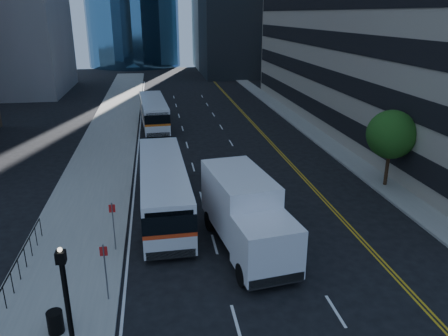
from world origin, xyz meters
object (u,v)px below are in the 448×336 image
(street_tree, at_px, (391,135))
(lamp_post, at_px, (68,310))
(box_truck, at_px, (246,213))
(trash_can, at_px, (55,322))
(bus_rear, at_px, (154,112))
(bus_front, at_px, (163,187))

(street_tree, relative_size, lamp_post, 1.12)
(lamp_post, distance_m, box_truck, 10.17)
(trash_can, bearing_deg, bus_rear, 83.12)
(trash_can, bearing_deg, lamp_post, -64.72)
(bus_front, height_order, trash_can, bus_front)
(bus_front, bearing_deg, trash_can, -114.47)
(lamp_post, bearing_deg, bus_rear, 85.43)
(street_tree, height_order, bus_front, street_tree)
(box_truck, bearing_deg, street_tree, 23.04)
(bus_front, xyz_separation_m, bus_rear, (-0.43, 21.31, -0.10))
(street_tree, xyz_separation_m, box_truck, (-11.04, -6.63, -1.73))
(bus_rear, bearing_deg, street_tree, -55.37)
(bus_rear, relative_size, box_truck, 1.40)
(street_tree, distance_m, box_truck, 13.00)
(lamp_post, distance_m, trash_can, 3.32)
(street_tree, relative_size, bus_front, 0.44)
(street_tree, distance_m, trash_can, 22.60)
(trash_can, bearing_deg, box_truck, 32.24)
(lamp_post, bearing_deg, street_tree, 37.87)
(box_truck, distance_m, trash_can, 9.60)
(street_tree, relative_size, bus_rear, 0.46)
(lamp_post, distance_m, bus_front, 12.61)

